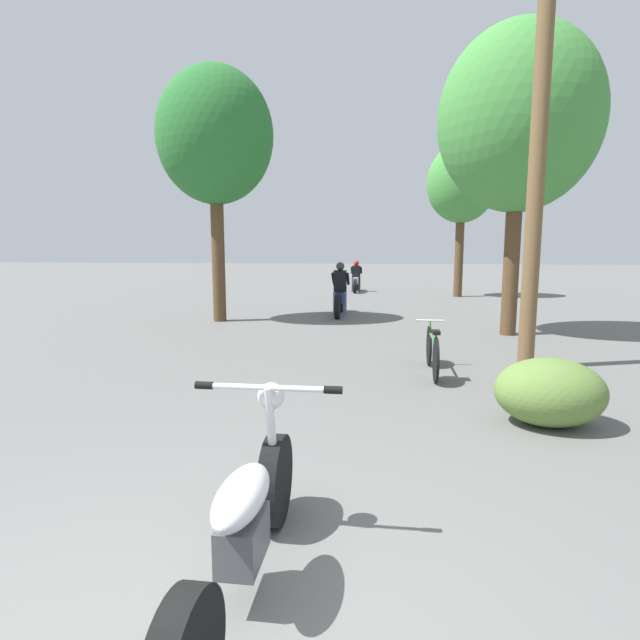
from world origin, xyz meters
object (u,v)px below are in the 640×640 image
object	(u,v)px
utility_pole	(538,150)
motorcycle_rider_far	(356,280)
roadside_tree_right_near	(519,120)
roadside_tree_left	(215,137)
motorcycle_foreground	(245,525)
bicycle_parked	(432,351)
motorcycle_rider_lead	(340,295)
roadside_tree_right_far	(462,184)

from	to	relation	value
utility_pole	motorcycle_rider_far	distance (m)	14.04
roadside_tree_right_near	roadside_tree_left	bearing A→B (deg)	170.06
roadside_tree_right_near	motorcycle_foreground	size ratio (longest dim) A/B	2.94
roadside_tree_left	bicycle_parked	size ratio (longest dim) A/B	3.67
motorcycle_foreground	motorcycle_rider_lead	xyz separation A→B (m)	(-0.50, 11.21, 0.15)
motorcycle_foreground	motorcycle_rider_far	bearing A→B (deg)	91.49
roadside_tree_right_near	motorcycle_foreground	bearing A→B (deg)	-111.17
utility_pole	motorcycle_foreground	size ratio (longest dim) A/B	2.94
motorcycle_rider_far	bicycle_parked	xyz separation A→B (m)	(1.89, -13.90, -0.16)
bicycle_parked	roadside_tree_left	bearing A→B (deg)	135.21
motorcycle_rider_lead	bicycle_parked	distance (m)	6.56
roadside_tree_left	motorcycle_foreground	bearing A→B (deg)	-70.67
roadside_tree_left	motorcycle_rider_lead	size ratio (longest dim) A/B	2.90
bicycle_parked	roadside_tree_right_near	bearing A→B (deg)	62.08
roadside_tree_right_near	bicycle_parked	xyz separation A→B (m)	(-1.91, -3.60, -4.02)
roadside_tree_right_far	roadside_tree_right_near	bearing A→B (deg)	-91.07
motorcycle_rider_lead	motorcycle_rider_far	world-z (taller)	motorcycle_rider_lead
roadside_tree_left	motorcycle_rider_lead	world-z (taller)	roadside_tree_left
motorcycle_rider_far	motorcycle_foreground	bearing A→B (deg)	-88.51
roadside_tree_right_near	motorcycle_rider_far	size ratio (longest dim) A/B	2.97
roadside_tree_left	motorcycle_rider_lead	bearing A→B (deg)	27.18
utility_pole	motorcycle_foreground	bearing A→B (deg)	-117.50
motorcycle_rider_lead	motorcycle_rider_far	distance (m)	7.63
motorcycle_foreground	motorcycle_rider_far	world-z (taller)	motorcycle_rider_far
utility_pole	motorcycle_rider_far	world-z (taller)	utility_pole
motorcycle_rider_lead	bicycle_parked	bearing A→B (deg)	-73.11
utility_pole	motorcycle_rider_lead	distance (m)	7.16
roadside_tree_right_far	bicycle_parked	xyz separation A→B (m)	(-2.07, -12.20, -3.83)
roadside_tree_right_near	motorcycle_rider_far	world-z (taller)	roadside_tree_right_near
bicycle_parked	roadside_tree_right_far	bearing A→B (deg)	80.38
roadside_tree_right_far	bicycle_parked	distance (m)	12.96
roadside_tree_left	bicycle_parked	world-z (taller)	roadside_tree_left
motorcycle_foreground	bicycle_parked	distance (m)	5.14
utility_pole	motorcycle_rider_lead	bearing A→B (deg)	120.35
motorcycle_rider_far	bicycle_parked	bearing A→B (deg)	-82.25
utility_pole	motorcycle_rider_lead	xyz separation A→B (m)	(-3.36, 5.73, -2.67)
utility_pole	roadside_tree_left	distance (m)	7.66
roadside_tree_right_near	motorcycle_rider_far	xyz separation A→B (m)	(-3.80, 10.30, -3.86)
roadside_tree_right_far	motorcycle_foreground	size ratio (longest dim) A/B	2.68
roadside_tree_right_near	bicycle_parked	distance (m)	5.73
motorcycle_foreground	motorcycle_rider_lead	distance (m)	11.23
bicycle_parked	motorcycle_foreground	bearing A→B (deg)	-105.83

